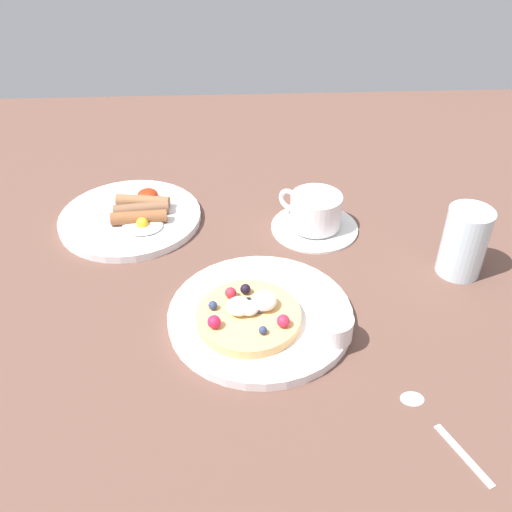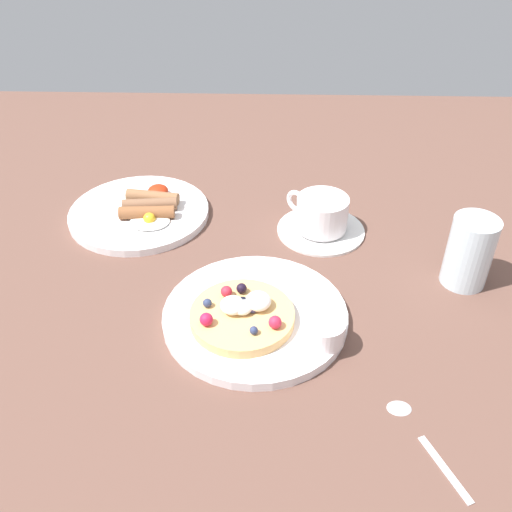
{
  "view_description": "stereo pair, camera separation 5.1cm",
  "coord_description": "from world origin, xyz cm",
  "views": [
    {
      "loc": [
        2.13,
        -62.78,
        53.09
      ],
      "look_at": [
        5.32,
        2.21,
        4.0
      ],
      "focal_mm": 39.76,
      "sensor_mm": 36.0,
      "label": 1
    },
    {
      "loc": [
        7.23,
        -62.83,
        53.09
      ],
      "look_at": [
        5.32,
        2.21,
        4.0
      ],
      "focal_mm": 39.76,
      "sensor_mm": 36.0,
      "label": 2
    }
  ],
  "objects": [
    {
      "name": "water_glass",
      "position": [
        35.58,
        2.34,
        5.32
      ],
      "size": [
        6.47,
        6.47,
        10.64
      ],
      "primitive_type": "cylinder",
      "color": "silver",
      "rests_on": "ground_plane"
    },
    {
      "name": "coffee_cup",
      "position": [
        15.54,
        14.67,
        3.69
      ],
      "size": [
        10.04,
        8.84,
        5.44
      ],
      "color": "white",
      "rests_on": "coffee_saucer"
    },
    {
      "name": "teaspoon",
      "position": [
        23.63,
        -23.72,
        0.25
      ],
      "size": [
        6.9,
        12.73,
        0.6
      ],
      "color": "silver",
      "rests_on": "ground_plane"
    },
    {
      "name": "coffee_saucer",
      "position": [
        15.66,
        14.58,
        0.44
      ],
      "size": [
        14.36,
        14.36,
        0.87
      ],
      "primitive_type": "cylinder",
      "color": "white",
      "rests_on": "ground_plane"
    },
    {
      "name": "syrup_ramekin",
      "position": [
        14.26,
        -11.77,
        2.99
      ],
      "size": [
        5.28,
        5.28,
        3.14
      ],
      "color": "white",
      "rests_on": "pancake_plate"
    },
    {
      "name": "pancake_with_berries",
      "position": [
        3.84,
        -8.34,
        2.48
      ],
      "size": [
        13.8,
        13.8,
        3.47
      ],
      "color": "#E3AF68",
      "rests_on": "pancake_plate"
    },
    {
      "name": "fried_breakfast",
      "position": [
        -12.96,
        18.32,
        2.24
      ],
      "size": [
        9.37,
        13.22,
        2.35
      ],
      "color": "brown",
      "rests_on": "breakfast_plate"
    },
    {
      "name": "breakfast_plate",
      "position": [
        -15.15,
        18.35,
        0.64
      ],
      "size": [
        23.68,
        23.68,
        1.29
      ],
      "primitive_type": "cylinder",
      "color": "white",
      "rests_on": "ground_plane"
    },
    {
      "name": "ground_plane",
      "position": [
        0.0,
        0.0,
        -1.5
      ],
      "size": [
        173.13,
        150.16,
        3.0
      ],
      "primitive_type": "cube",
      "color": "brown"
    },
    {
      "name": "pancake_plate",
      "position": [
        5.47,
        -6.75,
        0.69
      ],
      "size": [
        24.89,
        24.89,
        1.38
      ],
      "primitive_type": "cylinder",
      "color": "white",
      "rests_on": "ground_plane"
    }
  ]
}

